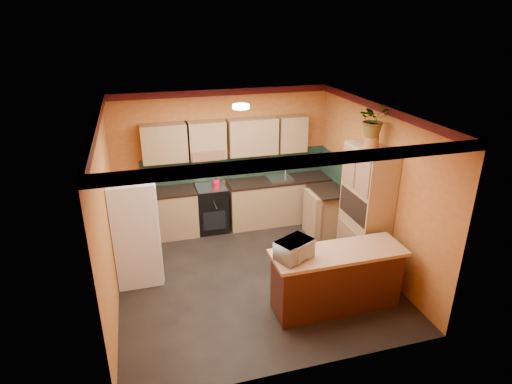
# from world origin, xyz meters

# --- Properties ---
(room_shell) EXTENTS (4.24, 4.24, 2.72)m
(room_shell) POSITION_xyz_m (0.02, 0.28, 2.09)
(room_shell) COLOR black
(room_shell) RESTS_ON ground
(base_cabinets_back) EXTENTS (3.65, 0.60, 0.88)m
(base_cabinets_back) POSITION_xyz_m (0.30, 1.80, 0.44)
(base_cabinets_back) COLOR tan
(base_cabinets_back) RESTS_ON ground
(countertop_back) EXTENTS (3.65, 0.62, 0.04)m
(countertop_back) POSITION_xyz_m (0.30, 1.80, 0.90)
(countertop_back) COLOR black
(countertop_back) RESTS_ON base_cabinets_back
(stove) EXTENTS (0.58, 0.58, 0.91)m
(stove) POSITION_xyz_m (-0.32, 1.80, 0.46)
(stove) COLOR black
(stove) RESTS_ON ground
(kettle) EXTENTS (0.21, 0.21, 0.18)m
(kettle) POSITION_xyz_m (-0.22, 1.75, 1.00)
(kettle) COLOR #BB0C28
(kettle) RESTS_ON stove
(sink) EXTENTS (0.48, 0.40, 0.03)m
(sink) POSITION_xyz_m (1.08, 1.80, 0.94)
(sink) COLOR silver
(sink) RESTS_ON countertop_back
(base_cabinets_right) EXTENTS (0.60, 0.80, 0.88)m
(base_cabinets_right) POSITION_xyz_m (1.80, 1.01, 0.44)
(base_cabinets_right) COLOR tan
(base_cabinets_right) RESTS_ON ground
(countertop_right) EXTENTS (0.62, 0.80, 0.04)m
(countertop_right) POSITION_xyz_m (1.80, 1.01, 0.90)
(countertop_right) COLOR black
(countertop_right) RESTS_ON base_cabinets_right
(fridge) EXTENTS (0.68, 0.66, 1.70)m
(fridge) POSITION_xyz_m (-1.75, 0.44, 0.85)
(fridge) COLOR white
(fridge) RESTS_ON ground
(pantry) EXTENTS (0.48, 0.90, 2.10)m
(pantry) POSITION_xyz_m (1.85, -0.22, 1.05)
(pantry) COLOR tan
(pantry) RESTS_ON ground
(fern_pot) EXTENTS (0.22, 0.22, 0.16)m
(fern_pot) POSITION_xyz_m (1.85, -0.17, 2.18)
(fern_pot) COLOR #A25627
(fern_pot) RESTS_ON pantry
(fern) EXTENTS (0.52, 0.46, 0.52)m
(fern) POSITION_xyz_m (1.85, -0.17, 2.52)
(fern) COLOR tan
(fern) RESTS_ON fern_pot
(breakfast_bar) EXTENTS (1.80, 0.55, 0.88)m
(breakfast_bar) POSITION_xyz_m (0.95, -1.11, 0.44)
(breakfast_bar) COLOR #441E0F
(breakfast_bar) RESTS_ON ground
(bar_top) EXTENTS (1.90, 0.65, 0.05)m
(bar_top) POSITION_xyz_m (0.95, -1.11, 0.91)
(bar_top) COLOR tan
(bar_top) RESTS_ON breakfast_bar
(microwave) EXTENTS (0.58, 0.51, 0.27)m
(microwave) POSITION_xyz_m (0.28, -1.11, 1.06)
(microwave) COLOR white
(microwave) RESTS_ON bar_top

